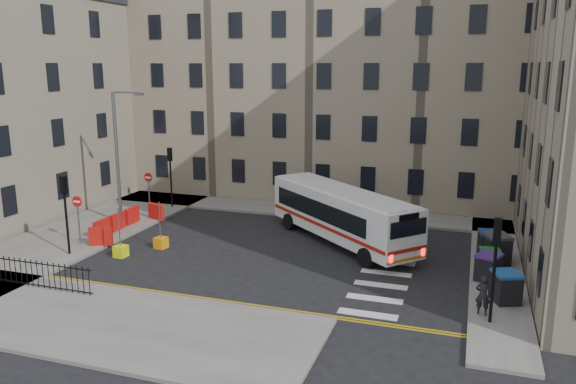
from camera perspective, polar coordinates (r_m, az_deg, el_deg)
The scene contains 23 objects.
ground at distance 29.38m, azimuth 2.53°, elevation -6.55°, with size 120.00×120.00×0.00m, color black.
pavement_north at distance 39.01m, azimuth -2.47°, elevation -1.55°, with size 36.00×3.20×0.15m, color slate.
pavement_east at distance 32.19m, azimuth 20.25°, elevation -5.47°, with size 2.40×26.00×0.15m, color slate.
pavement_west at distance 36.39m, azimuth -18.75°, elevation -3.29°, with size 6.00×22.00×0.15m, color slate.
pavement_sw at distance 24.15m, azimuth -21.12°, elevation -11.66°, with size 20.00×6.00×0.15m, color slate.
terrace_north at distance 44.64m, azimuth -0.58°, elevation 11.36°, with size 38.30×10.80×17.20m.
traffic_light_east at distance 22.28m, azimuth 20.33°, elevation -5.93°, with size 0.28×0.22×4.10m.
traffic_light_nw at distance 39.12m, azimuth -11.86°, elevation 2.41°, with size 0.28×0.22×4.10m.
traffic_light_sw at distance 30.72m, azimuth -21.71°, elevation -1.02°, with size 0.28×0.22×4.10m.
streetlamp at distance 35.70m, azimuth -16.99°, elevation 3.54°, with size 0.50×0.22×8.14m.
no_entry_north at distance 37.86m, azimuth -13.98°, elevation 0.74°, with size 0.60×0.08×3.00m.
no_entry_south at distance 32.33m, azimuth -20.58°, elevation -1.73°, with size 0.60×0.08×3.00m.
roadworks_barriers at distance 34.60m, azimuth -16.45°, elevation -2.96°, with size 1.66×6.26×1.00m.
iron_railings at distance 27.85m, azimuth -25.71°, elevation -7.32°, with size 7.80×0.04×1.20m.
bus at distance 31.23m, azimuth 5.43°, elevation -2.12°, with size 9.79×9.13×2.98m.
wheelie_bin_a at distance 25.08m, azimuth 21.26°, elevation -8.97°, with size 1.37×1.45×1.28m.
wheelie_bin_b at distance 27.18m, azimuth 19.68°, elevation -7.21°, with size 1.32×1.40×1.23m.
wheelie_bin_c at distance 28.10m, azimuth 19.80°, elevation -6.65°, with size 1.04×1.16×1.16m.
wheelie_bin_d at distance 29.62m, azimuth 20.39°, elevation -5.41°, with size 1.54×1.64×1.45m.
wheelie_bin_e at distance 30.34m, azimuth 19.79°, elevation -5.03°, with size 1.26×1.39×1.36m.
pedestrian at distance 23.51m, azimuth 19.20°, elevation -9.86°, with size 0.58×0.38×1.60m, color black.
bollard_yellow at distance 31.33m, azimuth -12.78°, elevation -5.05°, with size 0.60×0.60×0.60m, color orange.
bollard_chevron at distance 30.47m, azimuth -16.62°, elevation -5.78°, with size 0.60×0.60×0.60m, color #DFEA0D.
Camera 1 is at (7.56, -26.69, 9.70)m, focal length 35.00 mm.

